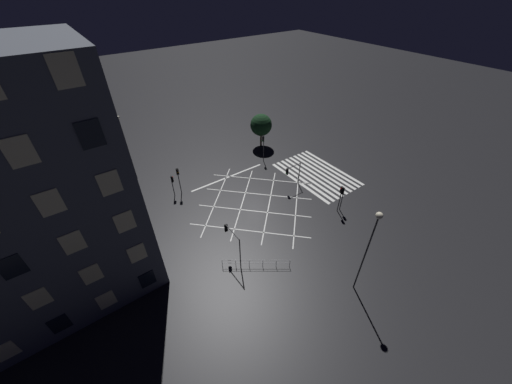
# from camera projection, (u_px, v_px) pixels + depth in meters

# --- Properties ---
(ground_plane) EXTENTS (200.00, 200.00, 0.00)m
(ground_plane) POSITION_uv_depth(u_px,v_px,m) (256.00, 202.00, 38.50)
(ground_plane) COLOR black
(road_markings) EXTENTS (18.24, 24.39, 0.01)m
(road_markings) POSITION_uv_depth(u_px,v_px,m) (300.00, 180.00, 42.56)
(road_markings) COLOR silver
(road_markings) RESTS_ON ground_plane
(traffic_light_median_south) EXTENTS (0.36, 2.66, 3.66)m
(traffic_light_median_south) POSITION_uv_depth(u_px,v_px,m) (292.00, 171.00, 39.52)
(traffic_light_median_south) COLOR #2D2D30
(traffic_light_median_south) RESTS_ON ground_plane
(traffic_light_sw_main) EXTENTS (0.39, 0.36, 3.52)m
(traffic_light_sw_main) POSITION_uv_depth(u_px,v_px,m) (342.00, 194.00, 35.81)
(traffic_light_sw_main) COLOR #2D2D30
(traffic_light_sw_main) RESTS_ON ground_plane
(traffic_light_ne_cross) EXTENTS (0.36, 0.39, 3.22)m
(traffic_light_ne_cross) POSITION_uv_depth(u_px,v_px,m) (173.00, 182.00, 38.29)
(traffic_light_ne_cross) COLOR #2D2D30
(traffic_light_ne_cross) RESTS_ON ground_plane
(traffic_light_nw_main) EXTENTS (2.84, 0.36, 4.41)m
(traffic_light_nw_main) POSITION_uv_depth(u_px,v_px,m) (232.00, 238.00, 28.95)
(traffic_light_nw_main) COLOR #2D2D30
(traffic_light_nw_main) RESTS_ON ground_plane
(traffic_light_sw_cross) EXTENTS (0.36, 0.39, 3.97)m
(traffic_light_sw_cross) POSITION_uv_depth(u_px,v_px,m) (341.00, 194.00, 35.34)
(traffic_light_sw_cross) COLOR #2D2D30
(traffic_light_sw_cross) RESTS_ON ground_plane
(traffic_light_se_cross) EXTENTS (0.36, 0.39, 4.47)m
(traffic_light_se_cross) POSITION_uv_depth(u_px,v_px,m) (263.00, 143.00, 44.93)
(traffic_light_se_cross) COLOR #2D2D30
(traffic_light_se_cross) RESTS_ON ground_plane
(traffic_light_ne_main) EXTENTS (0.39, 0.36, 4.13)m
(traffic_light_ne_main) POSITION_uv_depth(u_px,v_px,m) (178.00, 176.00, 38.24)
(traffic_light_ne_main) COLOR #2D2D30
(traffic_light_ne_main) RESTS_ON ground_plane
(street_lamp_east) EXTENTS (0.59, 0.59, 9.91)m
(street_lamp_east) POSITION_uv_depth(u_px,v_px,m) (372.00, 236.00, 23.71)
(street_lamp_east) COLOR #2D2D30
(street_lamp_east) RESTS_ON ground_plane
(street_lamp_west) EXTENTS (0.44, 0.44, 9.93)m
(street_lamp_west) POSITION_uv_depth(u_px,v_px,m) (125.00, 141.00, 38.94)
(street_lamp_west) COLOR #2D2D30
(street_lamp_west) RESTS_ON ground_plane
(street_tree_near) EXTENTS (3.71, 3.71, 5.72)m
(street_tree_near) POSITION_uv_depth(u_px,v_px,m) (261.00, 125.00, 48.61)
(street_tree_near) COLOR brown
(street_tree_near) RESTS_ON ground_plane
(pedestrian_railing) EXTENTS (4.20, 5.79, 1.05)m
(pedestrian_railing) POSITION_uv_depth(u_px,v_px,m) (256.00, 262.00, 29.75)
(pedestrian_railing) COLOR #B7B7BC
(pedestrian_railing) RESTS_ON ground_plane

